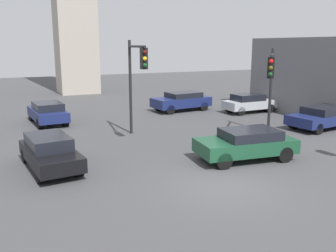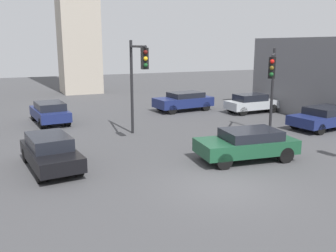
{
  "view_description": "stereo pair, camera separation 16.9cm",
  "coord_description": "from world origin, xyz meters",
  "views": [
    {
      "loc": [
        -7.11,
        -10.58,
        5.03
      ],
      "look_at": [
        -1.06,
        2.5,
        1.85
      ],
      "focal_mm": 39.47,
      "sensor_mm": 36.0,
      "label": 1
    },
    {
      "loc": [
        -6.95,
        -10.65,
        5.03
      ],
      "look_at": [
        -1.06,
        2.5,
        1.85
      ],
      "focal_mm": 39.47,
      "sensor_mm": 36.0,
      "label": 2
    }
  ],
  "objects": [
    {
      "name": "traffic_light_0",
      "position": [
        -0.52,
        7.58,
        3.72
      ],
      "size": [
        0.7,
        3.69,
        5.27
      ],
      "rotation": [
        0.0,
        0.0,
        -1.7
      ],
      "color": "black",
      "rests_on": "ground_plane"
    },
    {
      "name": "car_5",
      "position": [
        5.72,
        14.66,
        0.78
      ],
      "size": [
        4.64,
        2.44,
        1.44
      ],
      "rotation": [
        0.0,
        0.0,
        3.24
      ],
      "color": "navy",
      "rests_on": "ground_plane"
    },
    {
      "name": "car_6",
      "position": [
        -4.32,
        14.02,
        0.75
      ],
      "size": [
        2.21,
        4.3,
        1.41
      ],
      "rotation": [
        0.0,
        0.0,
        1.66
      ],
      "color": "navy",
      "rests_on": "ground_plane"
    },
    {
      "name": "traffic_light_1",
      "position": [
        5.83,
        4.66,
        3.44
      ],
      "size": [
        2.7,
        3.06,
        4.83
      ],
      "rotation": [
        0.0,
        0.0,
        -2.29
      ],
      "color": "black",
      "rests_on": "ground_plane"
    },
    {
      "name": "car_7",
      "position": [
        10.0,
        11.81,
        0.75
      ],
      "size": [
        4.06,
        1.77,
        1.41
      ],
      "rotation": [
        0.0,
        0.0,
        0.02
      ],
      "color": "#ADB2B7",
      "rests_on": "ground_plane"
    },
    {
      "name": "car_2",
      "position": [
        10.78,
        5.53,
        0.72
      ],
      "size": [
        4.73,
        2.56,
        1.33
      ],
      "rotation": [
        0.0,
        0.0,
        3.26
      ],
      "color": "navy",
      "rests_on": "ground_plane"
    },
    {
      "name": "car_0",
      "position": [
        2.68,
        2.3,
        0.75
      ],
      "size": [
        4.52,
        2.47,
        1.37
      ],
      "rotation": [
        0.0,
        0.0,
        3.02
      ],
      "color": "#19472D",
      "rests_on": "ground_plane"
    },
    {
      "name": "car_4",
      "position": [
        -5.41,
        4.69,
        0.73
      ],
      "size": [
        2.16,
        4.36,
        1.38
      ],
      "rotation": [
        0.0,
        0.0,
        -1.47
      ],
      "color": "black",
      "rests_on": "ground_plane"
    },
    {
      "name": "ground_plane",
      "position": [
        0.0,
        0.0,
        0.0
      ],
      "size": [
        103.38,
        103.38,
        0.0
      ],
      "primitive_type": "plane",
      "color": "#424244"
    }
  ]
}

